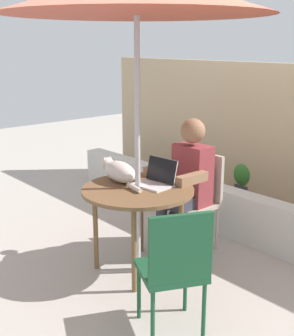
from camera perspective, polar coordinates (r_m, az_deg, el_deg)
ground_plane at (r=3.93m, az=-1.12°, el=-12.63°), size 14.00×14.00×0.00m
fence_back at (r=5.03m, az=15.71°, el=3.14°), size 5.14×0.08×1.66m
planter_wall_low at (r=4.60m, az=10.01°, el=-5.37°), size 4.62×0.20×0.47m
patio_table at (r=3.67m, az=-1.17°, el=-3.58°), size 0.91×0.91×0.72m
chair_occupied at (r=4.20m, az=6.47°, el=-3.18°), size 0.40×0.40×0.88m
chair_empty at (r=2.90m, az=3.56°, el=-11.98°), size 0.53×0.53×0.88m
person_seated at (r=4.03m, az=5.04°, el=-1.37°), size 0.48×0.48×1.22m
laptop at (r=3.72m, az=1.30°, el=-1.20°), size 0.32×0.28×0.21m
cat at (r=3.83m, az=-3.61°, el=-0.41°), size 0.64×0.25×0.17m
potted_plant_near_fence at (r=5.39m, az=12.29°, el=-1.77°), size 0.28×0.28×0.55m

